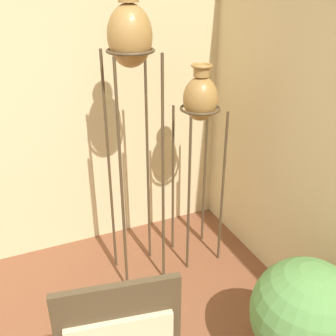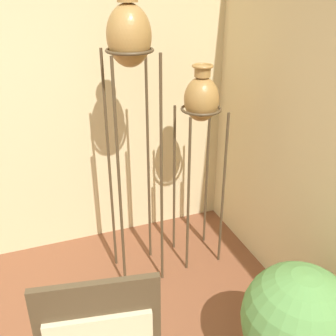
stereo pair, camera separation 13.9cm
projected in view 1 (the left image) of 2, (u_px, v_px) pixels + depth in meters
name	position (u px, v px, depth m)	size (l,w,h in m)	color
vase_stand_tall	(130.00, 48.00, 2.39)	(0.32, 0.32, 2.07)	#473823
vase_stand_medium	(200.00, 106.00, 2.80)	(0.31, 0.31, 1.59)	#473823
potted_plant	(306.00, 318.00, 2.15)	(0.62, 0.62, 0.78)	olive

